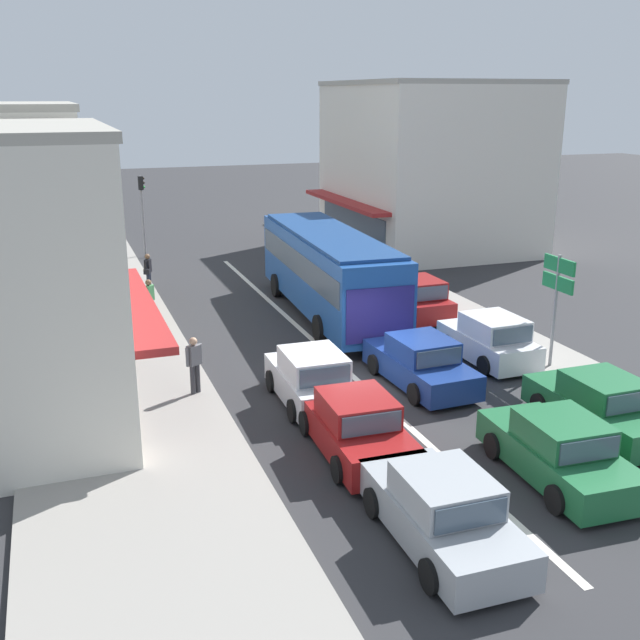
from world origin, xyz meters
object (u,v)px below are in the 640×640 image
(hatchback_behind_bus_near, at_px, (311,379))
(pedestrian_with_handbag_near, at_px, (148,270))
(parked_sedan_kerb_front, at_px, (600,406))
(city_bus, at_px, (329,268))
(sedan_behind_bus_mid, at_px, (442,512))
(pedestrian_browsing_midblock, at_px, (194,362))
(directional_road_sign, at_px, (558,284))
(sedan_queue_far_back, at_px, (356,427))
(sedan_adjacent_lane_trail, at_px, (421,363))
(sedan_adjacent_lane_lead, at_px, (559,451))
(parked_hatchback_kerb_second, at_px, (490,340))
(parked_hatchback_kerb_third, at_px, (415,299))
(pedestrian_far_walker, at_px, (149,298))
(traffic_light_downstreet, at_px, (142,203))

(hatchback_behind_bus_near, distance_m, pedestrian_with_handbag_near, 13.52)
(parked_sedan_kerb_front, bearing_deg, city_bus, 103.41)
(sedan_behind_bus_mid, height_order, pedestrian_browsing_midblock, pedestrian_browsing_midblock)
(city_bus, bearing_deg, pedestrian_browsing_midblock, -134.95)
(hatchback_behind_bus_near, relative_size, directional_road_sign, 1.04)
(hatchback_behind_bus_near, bearing_deg, parked_sedan_kerb_front, -33.33)
(sedan_queue_far_back, distance_m, sedan_adjacent_lane_trail, 4.80)
(sedan_queue_far_back, xyz_separation_m, pedestrian_with_handbag_near, (-2.68, 16.40, 0.40))
(sedan_behind_bus_mid, relative_size, pedestrian_with_handbag_near, 2.59)
(sedan_adjacent_lane_lead, bearing_deg, sedan_adjacent_lane_trail, 92.75)
(sedan_adjacent_lane_lead, height_order, pedestrian_browsing_midblock, pedestrian_browsing_midblock)
(sedan_adjacent_lane_lead, bearing_deg, parked_hatchback_kerb_second, 69.23)
(parked_sedan_kerb_front, relative_size, parked_hatchback_kerb_third, 1.13)
(parked_hatchback_kerb_second, height_order, parked_hatchback_kerb_third, same)
(sedan_behind_bus_mid, relative_size, parked_hatchback_kerb_second, 1.13)
(pedestrian_far_walker, bearing_deg, parked_sedan_kerb_front, -53.57)
(directional_road_sign, bearing_deg, sedan_queue_far_back, -157.92)
(sedan_adjacent_lane_trail, distance_m, pedestrian_browsing_midblock, 6.50)
(sedan_adjacent_lane_trail, distance_m, parked_hatchback_kerb_second, 3.17)
(hatchback_behind_bus_near, bearing_deg, pedestrian_with_handbag_near, 101.33)
(parked_hatchback_kerb_second, relative_size, directional_road_sign, 1.04)
(hatchback_behind_bus_near, xyz_separation_m, directional_road_sign, (7.84, 0.03, 1.99))
(sedan_adjacent_lane_trail, height_order, pedestrian_far_walker, pedestrian_far_walker)
(directional_road_sign, bearing_deg, sedan_adjacent_lane_trail, 177.54)
(city_bus, xyz_separation_m, parked_sedan_kerb_front, (2.85, -11.94, -1.22))
(sedan_queue_far_back, bearing_deg, pedestrian_with_handbag_near, 99.28)
(city_bus, height_order, parked_sedan_kerb_front, city_bus)
(sedan_behind_bus_mid, bearing_deg, pedestrian_browsing_midblock, 109.27)
(parked_sedan_kerb_front, distance_m, directional_road_sign, 4.88)
(pedestrian_far_walker, bearing_deg, parked_hatchback_kerb_second, -37.61)
(parked_sedan_kerb_front, distance_m, parked_hatchback_kerb_third, 10.65)
(sedan_behind_bus_mid, bearing_deg, city_bus, 77.60)
(sedan_queue_far_back, height_order, sedan_adjacent_lane_lead, same)
(sedan_behind_bus_mid, height_order, traffic_light_downstreet, traffic_light_downstreet)
(pedestrian_browsing_midblock, bearing_deg, sedan_adjacent_lane_trail, -11.32)
(parked_hatchback_kerb_second, xyz_separation_m, pedestrian_with_handbag_near, (-9.09, 11.97, 0.36))
(hatchback_behind_bus_near, height_order, pedestrian_with_handbag_near, pedestrian_with_handbag_near)
(city_bus, height_order, sedan_queue_far_back, city_bus)
(pedestrian_browsing_midblock, relative_size, pedestrian_far_walker, 1.00)
(city_bus, xyz_separation_m, sedan_queue_far_back, (-3.39, -10.97, -1.22))
(parked_hatchback_kerb_second, distance_m, pedestrian_with_handbag_near, 15.03)
(parked_hatchback_kerb_second, xyz_separation_m, traffic_light_downstreet, (-8.27, 19.71, 2.15))
(pedestrian_with_handbag_near, bearing_deg, sedan_adjacent_lane_lead, -71.48)
(sedan_behind_bus_mid, xyz_separation_m, traffic_light_downstreet, (-1.96, 28.17, 2.19))
(parked_sedan_kerb_front, relative_size, pedestrian_far_walker, 2.58)
(sedan_queue_far_back, xyz_separation_m, sedan_adjacent_lane_trail, (3.42, 3.36, 0.00))
(sedan_queue_far_back, distance_m, traffic_light_downstreet, 24.31)
(city_bus, bearing_deg, pedestrian_far_walker, 172.46)
(sedan_adjacent_lane_trail, height_order, parked_sedan_kerb_front, same)
(parked_hatchback_kerb_second, height_order, pedestrian_far_walker, pedestrian_far_walker)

